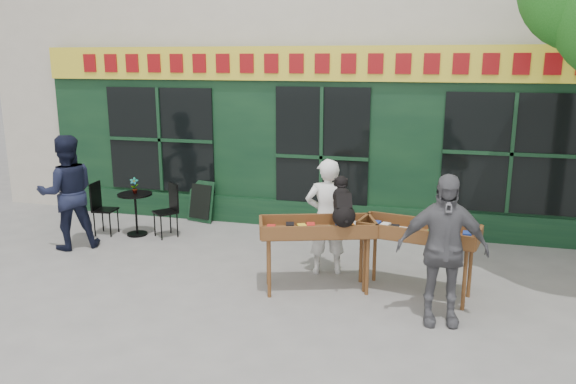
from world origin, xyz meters
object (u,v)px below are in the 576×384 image
dog (343,201)px  bistro_table (136,206)px  book_cart_center (317,232)px  woman (327,217)px  man_right (442,250)px  book_cart_right (418,236)px  man_left (67,193)px

dog → bistro_table: size_ratio=0.79×
dog → bistro_table: (-3.98, 1.59, -0.75)m
book_cart_center → bistro_table: bearing=138.2°
woman → bistro_table: (-3.63, 0.89, -0.31)m
dog → man_right: man_right is taller
book_cart_right → bistro_table: (-4.95, 1.35, -0.28)m
bistro_table → dog: bearing=-21.8°
woman → book_cart_right: 1.40m
book_cart_center → woman: size_ratio=0.95×
woman → book_cart_right: size_ratio=1.07×
book_cart_center → book_cart_right: same height
dog → book_cart_right: 1.10m
book_cart_right → book_cart_center: bearing=-160.8°
man_right → bistro_table: bearing=149.2°
man_left → woman: bearing=139.8°
book_cart_center → man_left: (-4.33, 0.64, 0.12)m
dog → woman: woman is taller
book_cart_center → book_cart_right: 1.33m
man_right → bistro_table: (-5.25, 2.10, -0.36)m
woman → man_left: bearing=-18.7°
dog → book_cart_right: (0.97, 0.24, -0.47)m
bistro_table → man_left: 1.21m
bistro_table → book_cart_right: bearing=-15.3°
dog → man_left: size_ratio=0.32×
woman → dog: bearing=97.8°
dog → bistro_table: 4.35m
book_cart_center → dog: size_ratio=2.70×
woman → man_left: man_left is taller
dog → man_right: bearing=-40.7°
dog → man_right: size_ratio=0.33×
man_left → man_right: bearing=128.2°
book_cart_right → bistro_table: 5.13m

